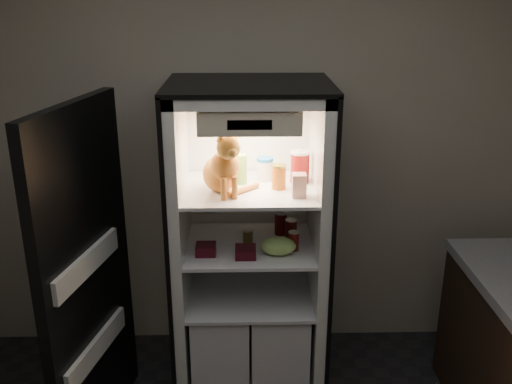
# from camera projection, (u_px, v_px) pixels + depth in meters

# --- Properties ---
(room_shell) EXTENTS (3.60, 3.60, 3.60)m
(room_shell) POSITION_uv_depth(u_px,v_px,m) (253.00, 227.00, 1.86)
(room_shell) COLOR white
(room_shell) RESTS_ON floor
(refrigerator) EXTENTS (0.90, 0.72, 1.88)m
(refrigerator) POSITION_uv_depth(u_px,v_px,m) (250.00, 262.00, 3.44)
(refrigerator) COLOR white
(refrigerator) RESTS_ON floor
(fridge_door) EXTENTS (0.25, 0.86, 1.85)m
(fridge_door) POSITION_uv_depth(u_px,v_px,m) (88.00, 282.00, 2.95)
(fridge_door) COLOR black
(fridge_door) RESTS_ON floor
(tabby_cat) EXTENTS (0.35, 0.37, 0.38)m
(tabby_cat) POSITION_uv_depth(u_px,v_px,m) (223.00, 168.00, 3.08)
(tabby_cat) COLOR #C14A18
(tabby_cat) RESTS_ON refrigerator
(parmesan_shaker) EXTENTS (0.07, 0.07, 0.17)m
(parmesan_shaker) POSITION_uv_depth(u_px,v_px,m) (241.00, 169.00, 3.25)
(parmesan_shaker) COLOR #268C37
(parmesan_shaker) RESTS_ON refrigerator
(mayo_tub) EXTENTS (0.10, 0.10, 0.13)m
(mayo_tub) POSITION_uv_depth(u_px,v_px,m) (265.00, 169.00, 3.31)
(mayo_tub) COLOR white
(mayo_tub) RESTS_ON refrigerator
(salsa_jar) EXTENTS (0.08, 0.08, 0.14)m
(salsa_jar) POSITION_uv_depth(u_px,v_px,m) (279.00, 177.00, 3.17)
(salsa_jar) COLOR maroon
(salsa_jar) RESTS_ON refrigerator
(pepper_jar) EXTENTS (0.11, 0.11, 0.19)m
(pepper_jar) POSITION_uv_depth(u_px,v_px,m) (300.00, 167.00, 3.27)
(pepper_jar) COLOR maroon
(pepper_jar) RESTS_ON refrigerator
(cream_carton) EXTENTS (0.07, 0.07, 0.13)m
(cream_carton) POSITION_uv_depth(u_px,v_px,m) (299.00, 185.00, 3.05)
(cream_carton) COLOR white
(cream_carton) RESTS_ON refrigerator
(soda_can_a) EXTENTS (0.07, 0.07, 0.14)m
(soda_can_a) POSITION_uv_depth(u_px,v_px,m) (281.00, 223.00, 3.44)
(soda_can_a) COLOR black
(soda_can_a) RESTS_ON refrigerator
(soda_can_b) EXTENTS (0.07, 0.07, 0.13)m
(soda_can_b) POSITION_uv_depth(u_px,v_px,m) (291.00, 230.00, 3.36)
(soda_can_b) COLOR black
(soda_can_b) RESTS_ON refrigerator
(soda_can_c) EXTENTS (0.06, 0.06, 0.11)m
(soda_can_c) POSITION_uv_depth(u_px,v_px,m) (294.00, 241.00, 3.23)
(soda_can_c) COLOR black
(soda_can_c) RESTS_ON refrigerator
(condiment_jar) EXTENTS (0.06, 0.06, 0.08)m
(condiment_jar) POSITION_uv_depth(u_px,v_px,m) (248.00, 236.00, 3.34)
(condiment_jar) COLOR brown
(condiment_jar) RESTS_ON refrigerator
(grape_bag) EXTENTS (0.20, 0.14, 0.10)m
(grape_bag) POSITION_uv_depth(u_px,v_px,m) (278.00, 246.00, 3.19)
(grape_bag) COLOR #8EB956
(grape_bag) RESTS_ON refrigerator
(berry_box_left) EXTENTS (0.11, 0.11, 0.06)m
(berry_box_left) POSITION_uv_depth(u_px,v_px,m) (206.00, 249.00, 3.20)
(berry_box_left) COLOR #510D16
(berry_box_left) RESTS_ON refrigerator
(berry_box_right) EXTENTS (0.11, 0.11, 0.06)m
(berry_box_right) POSITION_uv_depth(u_px,v_px,m) (246.00, 252.00, 3.16)
(berry_box_right) COLOR #510D16
(berry_box_right) RESTS_ON refrigerator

